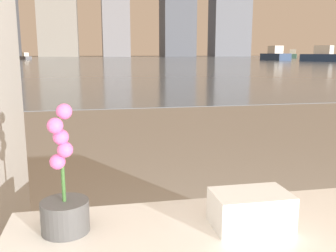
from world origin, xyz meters
The scene contains 7 objects.
potted_orchid centered at (-0.65, 0.93, 0.60)m, with size 0.16×0.16×0.42m.
towel_stack centered at (-0.03, 0.85, 0.55)m, with size 0.26×0.16×0.12m.
harbor_water centered at (0.00, 62.00, 0.01)m, with size 180.00×110.00×0.01m.
harbor_boat_1 centered at (28.24, 43.34, 0.72)m, with size 4.57×5.51×2.02m.
harbor_boat_2 centered at (42.82, 76.87, 0.68)m, with size 4.10×5.24×1.90m.
harbor_boat_3 centered at (26.43, 52.81, 0.77)m, with size 2.29×5.83×2.15m.
harbor_boat_4 centered at (-11.86, 68.19, 0.42)m, with size 2.39×3.21×1.15m.
Camera 1 is at (-0.54, -0.26, 1.07)m, focal length 40.00 mm.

